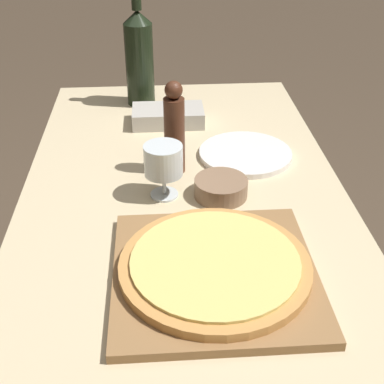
{
  "coord_description": "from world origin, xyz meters",
  "views": [
    {
      "loc": [
        -0.05,
        -0.84,
        1.4
      ],
      "look_at": [
        0.01,
        0.08,
        0.82
      ],
      "focal_mm": 50.0,
      "sensor_mm": 36.0,
      "label": 1
    }
  ],
  "objects_px": {
    "pizza": "(215,265)",
    "pepper_mill": "(174,130)",
    "wine_glass": "(163,162)",
    "small_bowl": "(221,188)",
    "wine_bottle": "(139,57)"
  },
  "relations": [
    {
      "from": "pizza",
      "to": "pepper_mill",
      "type": "height_order",
      "value": "pepper_mill"
    },
    {
      "from": "pizza",
      "to": "wine_glass",
      "type": "height_order",
      "value": "wine_glass"
    },
    {
      "from": "small_bowl",
      "to": "pepper_mill",
      "type": "bearing_deg",
      "value": 128.65
    },
    {
      "from": "pizza",
      "to": "pepper_mill",
      "type": "xyz_separation_m",
      "value": [
        -0.05,
        0.39,
        0.08
      ]
    },
    {
      "from": "wine_bottle",
      "to": "wine_glass",
      "type": "xyz_separation_m",
      "value": [
        0.06,
        -0.53,
        -0.06
      ]
    },
    {
      "from": "pepper_mill",
      "to": "wine_glass",
      "type": "xyz_separation_m",
      "value": [
        -0.03,
        -0.11,
        -0.02
      ]
    },
    {
      "from": "wine_glass",
      "to": "small_bowl",
      "type": "height_order",
      "value": "wine_glass"
    },
    {
      "from": "pepper_mill",
      "to": "small_bowl",
      "type": "xyz_separation_m",
      "value": [
        0.1,
        -0.12,
        -0.09
      ]
    },
    {
      "from": "wine_bottle",
      "to": "small_bowl",
      "type": "relative_size",
      "value": 3.01
    },
    {
      "from": "wine_bottle",
      "to": "wine_glass",
      "type": "relative_size",
      "value": 2.89
    },
    {
      "from": "wine_glass",
      "to": "small_bowl",
      "type": "xyz_separation_m",
      "value": [
        0.12,
        -0.01,
        -0.07
      ]
    },
    {
      "from": "pepper_mill",
      "to": "wine_glass",
      "type": "bearing_deg",
      "value": -104.68
    },
    {
      "from": "wine_glass",
      "to": "small_bowl",
      "type": "distance_m",
      "value": 0.14
    },
    {
      "from": "small_bowl",
      "to": "wine_bottle",
      "type": "bearing_deg",
      "value": 108.35
    },
    {
      "from": "wine_bottle",
      "to": "pepper_mill",
      "type": "xyz_separation_m",
      "value": [
        0.08,
        -0.42,
        -0.04
      ]
    }
  ]
}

